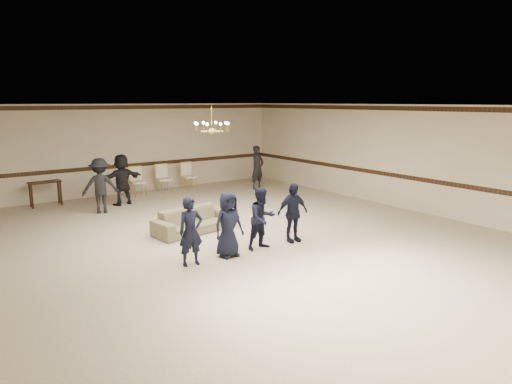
% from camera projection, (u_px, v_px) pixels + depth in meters
% --- Properties ---
extents(room, '(12.01, 14.01, 3.21)m').
position_uv_depth(room, '(234.00, 174.00, 10.79)').
color(room, beige).
rests_on(room, ground).
extents(chair_rail, '(12.00, 0.02, 0.14)m').
position_uv_depth(chair_rail, '(129.00, 165.00, 16.46)').
color(chair_rail, '#331B0F').
rests_on(chair_rail, wall_back).
extents(crown_molding, '(12.00, 0.02, 0.14)m').
position_uv_depth(crown_molding, '(126.00, 107.00, 16.05)').
color(crown_molding, '#331B0F').
rests_on(crown_molding, wall_back).
extents(chandelier, '(0.94, 0.94, 0.89)m').
position_uv_depth(chandelier, '(212.00, 118.00, 11.33)').
color(chandelier, '#B8913B').
rests_on(chandelier, ceiling).
extents(boy_a, '(0.55, 0.39, 1.41)m').
position_uv_depth(boy_a, '(191.00, 232.00, 9.17)').
color(boy_a, black).
rests_on(boy_a, floor).
extents(boy_b, '(0.70, 0.47, 1.41)m').
position_uv_depth(boy_b, '(228.00, 225.00, 9.69)').
color(boy_b, black).
rests_on(boy_b, floor).
extents(boy_c, '(0.69, 0.54, 1.41)m').
position_uv_depth(boy_c, '(262.00, 218.00, 10.21)').
color(boy_c, black).
rests_on(boy_c, floor).
extents(boy_d, '(0.86, 0.43, 1.41)m').
position_uv_depth(boy_d, '(293.00, 213.00, 10.72)').
color(boy_d, black).
rests_on(boy_d, floor).
extents(settee, '(2.18, 1.10, 0.61)m').
position_uv_depth(settee, '(193.00, 221.00, 11.57)').
color(settee, '#827F56').
rests_on(settee, floor).
extents(adult_left, '(1.21, 0.94, 1.65)m').
position_uv_depth(adult_left, '(100.00, 186.00, 13.48)').
color(adult_left, black).
rests_on(adult_left, floor).
extents(adult_mid, '(1.59, 0.73, 1.65)m').
position_uv_depth(adult_mid, '(122.00, 180.00, 14.55)').
color(adult_mid, black).
rests_on(adult_mid, floor).
extents(adult_right, '(0.68, 0.53, 1.65)m').
position_uv_depth(adult_right, '(258.00, 168.00, 17.16)').
color(adult_right, black).
rests_on(adult_right, floor).
extents(banquet_chair_left, '(0.52, 0.52, 1.01)m').
position_uv_depth(banquet_chair_left, '(138.00, 182.00, 15.98)').
color(banquet_chair_left, beige).
rests_on(banquet_chair_left, floor).
extents(banquet_chair_mid, '(0.54, 0.54, 1.01)m').
position_uv_depth(banquet_chair_mid, '(164.00, 179.00, 16.56)').
color(banquet_chair_mid, beige).
rests_on(banquet_chair_mid, floor).
extents(banquet_chair_right, '(0.50, 0.50, 1.01)m').
position_uv_depth(banquet_chair_right, '(189.00, 176.00, 17.13)').
color(banquet_chair_right, beige).
rests_on(banquet_chair_right, floor).
extents(console_table, '(0.99, 0.49, 0.80)m').
position_uv_depth(console_table, '(45.00, 194.00, 14.44)').
color(console_table, black).
rests_on(console_table, floor).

